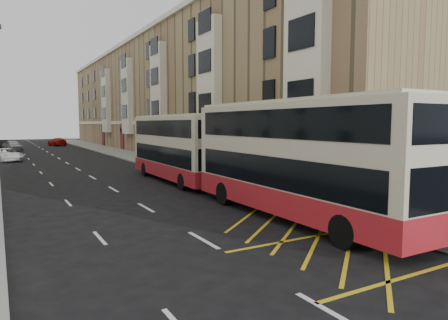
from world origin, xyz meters
TOP-DOWN VIEW (x-y plane):
  - ground at (0.00, 0.00)m, footprint 200.00×200.00m
  - pavement_right at (8.00, 30.00)m, footprint 4.00×120.00m
  - kerb_right at (6.00, 30.00)m, footprint 0.25×120.00m
  - road_markings at (0.00, 45.00)m, footprint 10.00×110.00m
  - terrace_right at (14.88, 45.38)m, footprint 10.75×79.00m
  - guard_railing at (6.25, 5.75)m, footprint 0.06×6.56m
  - double_decker_front at (4.74, 4.87)m, footprint 2.94×12.26m
  - double_decker_rear at (4.68, 17.18)m, footprint 2.76×11.30m
  - pedestrian_near at (8.34, 2.16)m, footprint 0.66×0.46m
  - pedestrian_mid at (9.52, 3.54)m, footprint 1.06×0.99m
  - pedestrian_far at (7.84, 3.32)m, footprint 1.08×0.89m
  - white_van at (-5.20, 39.30)m, footprint 3.60×5.24m
  - car_silver at (-4.04, 56.06)m, footprint 2.84×4.73m
  - car_dark at (-5.20, 63.06)m, footprint 1.86×4.21m
  - car_red at (3.17, 66.95)m, footprint 3.02×5.07m

SIDE VIEW (x-z plane):
  - ground at x=0.00m, z-range 0.00..0.00m
  - road_markings at x=0.00m, z-range 0.00..0.01m
  - pavement_right at x=8.00m, z-range 0.00..0.15m
  - kerb_right at x=6.00m, z-range 0.00..0.15m
  - white_van at x=-5.20m, z-range 0.00..1.33m
  - car_dark at x=-5.20m, z-range 0.00..1.35m
  - car_red at x=3.17m, z-range 0.00..1.38m
  - car_silver at x=-4.04m, z-range 0.00..1.51m
  - guard_railing at x=6.25m, z-range 0.35..1.36m
  - pedestrian_near at x=8.34m, z-range 0.15..1.85m
  - pedestrian_far at x=7.84m, z-range 0.15..1.87m
  - pedestrian_mid at x=9.52m, z-range 0.15..1.90m
  - double_decker_rear at x=4.68m, z-range 0.04..4.53m
  - double_decker_front at x=4.74m, z-range 0.04..4.92m
  - terrace_right at x=14.88m, z-range -0.10..15.15m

